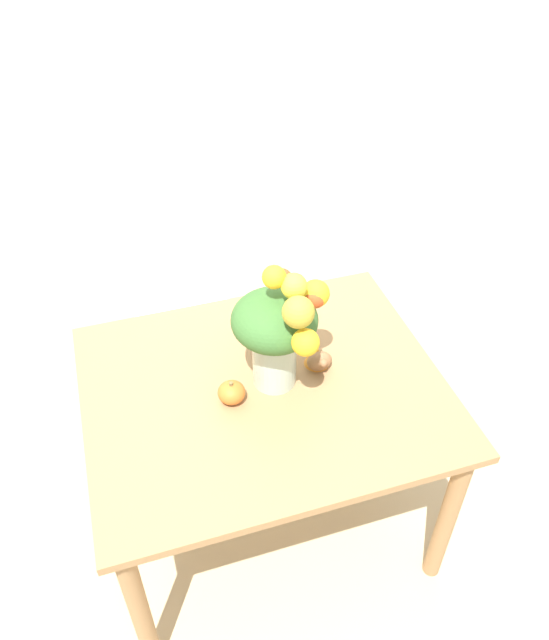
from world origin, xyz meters
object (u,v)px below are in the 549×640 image
at_px(turkey_figurine, 318,358).
at_px(dining_chair_near_window, 181,302).
at_px(flower_vase, 279,328).
at_px(pumpkin, 232,392).

xyz_separation_m(turkey_figurine, dining_chair_near_window, (-0.34, 0.76, -0.27)).
bearing_deg(flower_vase, turkey_figurine, 9.29).
bearing_deg(flower_vase, pumpkin, -166.51).
height_order(pumpkin, turkey_figurine, pumpkin).
distance_m(flower_vase, turkey_figurine, 0.24).
xyz_separation_m(flower_vase, dining_chair_near_window, (-0.19, 0.79, -0.47)).
bearing_deg(pumpkin, turkey_figurine, 11.54).
relative_size(pumpkin, turkey_figurine, 0.76).
bearing_deg(pumpkin, dining_chair_near_window, 91.82).
height_order(turkey_figurine, dining_chair_near_window, dining_chair_near_window).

